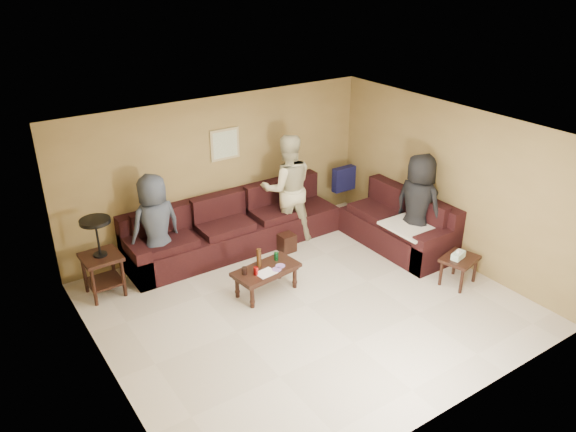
# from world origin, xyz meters

# --- Properties ---
(room) EXTENTS (5.60, 5.50, 2.50)m
(room) POSITION_xyz_m (0.00, 0.00, 1.66)
(room) COLOR beige
(room) RESTS_ON ground
(sectional_sofa) EXTENTS (4.65, 2.90, 0.97)m
(sectional_sofa) POSITION_xyz_m (0.81, 1.52, 0.33)
(sectional_sofa) COLOR black
(sectional_sofa) RESTS_ON ground
(coffee_table) EXTENTS (1.02, 0.60, 0.69)m
(coffee_table) POSITION_xyz_m (-0.30, 0.61, 0.35)
(coffee_table) COLOR black
(coffee_table) RESTS_ON ground
(end_table_left) EXTENTS (0.54, 0.54, 1.21)m
(end_table_left) POSITION_xyz_m (-2.27, 1.88, 0.63)
(end_table_left) COLOR black
(end_table_left) RESTS_ON ground
(side_table_right) EXTENTS (0.62, 0.55, 0.59)m
(side_table_right) POSITION_xyz_m (2.21, -0.79, 0.39)
(side_table_right) COLOR black
(side_table_right) RESTS_ON ground
(waste_bin) EXTENTS (0.26, 0.26, 0.30)m
(waste_bin) POSITION_xyz_m (0.65, 1.49, 0.15)
(waste_bin) COLOR black
(waste_bin) RESTS_ON ground
(wall_art) EXTENTS (0.52, 0.04, 0.52)m
(wall_art) POSITION_xyz_m (0.10, 2.48, 1.70)
(wall_art) COLOR tan
(wall_art) RESTS_ON ground
(person_left) EXTENTS (0.86, 0.61, 1.65)m
(person_left) POSITION_xyz_m (-1.39, 1.95, 0.82)
(person_left) COLOR #333946
(person_left) RESTS_ON ground
(person_middle) EXTENTS (1.10, 0.98, 1.87)m
(person_middle) POSITION_xyz_m (0.93, 1.88, 0.94)
(person_middle) COLOR #C0B88E
(person_middle) RESTS_ON ground
(person_right) EXTENTS (0.68, 0.92, 1.73)m
(person_right) POSITION_xyz_m (2.34, 0.24, 0.87)
(person_right) COLOR black
(person_right) RESTS_ON ground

